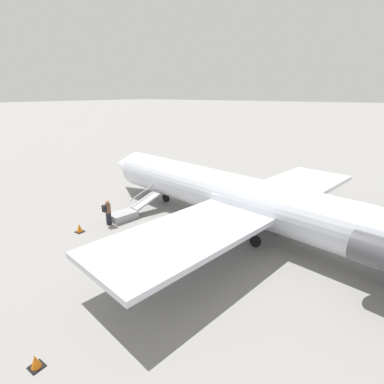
% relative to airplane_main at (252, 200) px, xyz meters
% --- Properties ---
extents(ground_plane, '(600.00, 600.00, 0.00)m').
position_rel_airplane_main_xyz_m(ground_plane, '(0.93, -0.15, -2.17)').
color(ground_plane, gray).
extents(airplane_main, '(28.28, 21.33, 7.23)m').
position_rel_airplane_main_xyz_m(airplane_main, '(0.00, 0.00, 0.00)').
color(airplane_main, silver).
rests_on(airplane_main, ground).
extents(boarding_stairs, '(1.62, 4.13, 1.77)m').
position_rel_airplane_main_xyz_m(boarding_stairs, '(7.95, 2.69, -1.79)').
color(boarding_stairs, '#99999E').
rests_on(boarding_stairs, ground).
extents(passenger, '(0.38, 0.56, 1.74)m').
position_rel_airplane_main_xyz_m(passenger, '(8.13, 4.28, -1.17)').
color(passenger, '#23232D').
rests_on(passenger, ground).
extents(traffic_cone_near_stairs, '(0.49, 0.49, 0.54)m').
position_rel_airplane_main_xyz_m(traffic_cone_near_stairs, '(8.75, 6.06, -1.92)').
color(traffic_cone_near_stairs, black).
rests_on(traffic_cone_near_stairs, ground).
extents(traffic_cone_near_cart, '(0.44, 0.44, 0.48)m').
position_rel_airplane_main_xyz_m(traffic_cone_near_cart, '(1.37, 12.79, -1.95)').
color(traffic_cone_near_cart, black).
rests_on(traffic_cone_near_cart, ground).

